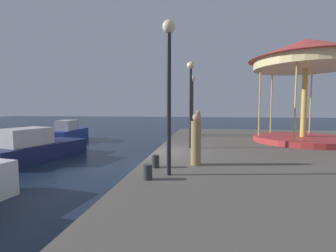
{
  "coord_description": "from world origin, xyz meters",
  "views": [
    {
      "loc": [
        2.13,
        -9.97,
        2.7
      ],
      "look_at": [
        -0.07,
        4.58,
        1.57
      ],
      "focal_mm": 25.32,
      "sensor_mm": 36.0,
      "label": 1
    }
  ],
  "objects_px": {
    "carousel": "(306,65)",
    "bollard_center": "(148,172)",
    "motorboat_blue": "(68,133)",
    "person_near_carousel": "(196,141)",
    "lamp_post_far_end": "(192,95)",
    "motorboat_navy": "(34,148)",
    "lamp_post_near_edge": "(169,70)",
    "bollard_north": "(155,161)",
    "person_mid_promenade": "(198,123)",
    "lamp_post_mid_promenade": "(191,89)"
  },
  "relations": [
    {
      "from": "lamp_post_mid_promenade",
      "to": "lamp_post_far_end",
      "type": "relative_size",
      "value": 1.02
    },
    {
      "from": "motorboat_blue",
      "to": "lamp_post_far_end",
      "type": "distance_m",
      "value": 10.69
    },
    {
      "from": "motorboat_blue",
      "to": "bollard_north",
      "type": "xyz_separation_m",
      "value": [
        9.36,
        -10.34,
        0.36
      ]
    },
    {
      "from": "lamp_post_mid_promenade",
      "to": "bollard_north",
      "type": "bearing_deg",
      "value": -103.03
    },
    {
      "from": "motorboat_blue",
      "to": "lamp_post_far_end",
      "type": "relative_size",
      "value": 1.1
    },
    {
      "from": "motorboat_blue",
      "to": "lamp_post_far_end",
      "type": "bearing_deg",
      "value": -10.61
    },
    {
      "from": "motorboat_navy",
      "to": "lamp_post_far_end",
      "type": "distance_m",
      "value": 9.74
    },
    {
      "from": "lamp_post_near_edge",
      "to": "person_near_carousel",
      "type": "xyz_separation_m",
      "value": [
        0.71,
        1.32,
        -2.13
      ]
    },
    {
      "from": "lamp_post_far_end",
      "to": "person_mid_promenade",
      "type": "distance_m",
      "value": 2.12
    },
    {
      "from": "person_mid_promenade",
      "to": "motorboat_blue",
      "type": "bearing_deg",
      "value": 174.02
    },
    {
      "from": "carousel",
      "to": "lamp_post_far_end",
      "type": "relative_size",
      "value": 1.5
    },
    {
      "from": "carousel",
      "to": "bollard_center",
      "type": "distance_m",
      "value": 11.29
    },
    {
      "from": "lamp_post_near_edge",
      "to": "lamp_post_mid_promenade",
      "type": "relative_size",
      "value": 1.06
    },
    {
      "from": "person_mid_promenade",
      "to": "bollard_center",
      "type": "bearing_deg",
      "value": -95.78
    },
    {
      "from": "person_near_carousel",
      "to": "person_mid_promenade",
      "type": "distance_m",
      "value": 8.69
    },
    {
      "from": "bollard_north",
      "to": "person_mid_promenade",
      "type": "distance_m",
      "value": 9.33
    },
    {
      "from": "bollard_north",
      "to": "lamp_post_near_edge",
      "type": "bearing_deg",
      "value": -54.74
    },
    {
      "from": "carousel",
      "to": "bollard_north",
      "type": "xyz_separation_m",
      "value": [
        -6.94,
        -6.73,
        -4.01
      ]
    },
    {
      "from": "motorboat_blue",
      "to": "person_near_carousel",
      "type": "xyz_separation_m",
      "value": [
        10.62,
        -9.79,
        0.95
      ]
    },
    {
      "from": "lamp_post_far_end",
      "to": "bollard_center",
      "type": "height_order",
      "value": "lamp_post_far_end"
    },
    {
      "from": "motorboat_navy",
      "to": "carousel",
      "type": "bearing_deg",
      "value": 11.68
    },
    {
      "from": "lamp_post_near_edge",
      "to": "bollard_center",
      "type": "xyz_separation_m",
      "value": [
        -0.49,
        -0.5,
        -2.72
      ]
    },
    {
      "from": "lamp_post_near_edge",
      "to": "bollard_center",
      "type": "relative_size",
      "value": 10.67
    },
    {
      "from": "bollard_north",
      "to": "motorboat_navy",
      "type": "bearing_deg",
      "value": 152.53
    },
    {
      "from": "lamp_post_near_edge",
      "to": "bollard_center",
      "type": "bearing_deg",
      "value": -134.3
    },
    {
      "from": "motorboat_navy",
      "to": "lamp_post_near_edge",
      "type": "relative_size",
      "value": 1.29
    },
    {
      "from": "lamp_post_far_end",
      "to": "person_near_carousel",
      "type": "bearing_deg",
      "value": -86.35
    },
    {
      "from": "carousel",
      "to": "bollard_center",
      "type": "height_order",
      "value": "carousel"
    },
    {
      "from": "bollard_center",
      "to": "person_mid_promenade",
      "type": "distance_m",
      "value": 10.59
    },
    {
      "from": "lamp_post_near_edge",
      "to": "bollard_north",
      "type": "relative_size",
      "value": 10.67
    },
    {
      "from": "bollard_north",
      "to": "person_mid_promenade",
      "type": "bearing_deg",
      "value": 83.11
    },
    {
      "from": "bollard_center",
      "to": "person_mid_promenade",
      "type": "height_order",
      "value": "person_mid_promenade"
    },
    {
      "from": "person_near_carousel",
      "to": "motorboat_navy",
      "type": "bearing_deg",
      "value": 159.24
    },
    {
      "from": "motorboat_blue",
      "to": "carousel",
      "type": "bearing_deg",
      "value": -12.48
    },
    {
      "from": "lamp_post_far_end",
      "to": "motorboat_blue",
      "type": "bearing_deg",
      "value": 169.39
    },
    {
      "from": "motorboat_blue",
      "to": "motorboat_navy",
      "type": "height_order",
      "value": "motorboat_blue"
    },
    {
      "from": "bollard_center",
      "to": "carousel",
      "type": "bearing_deg",
      "value": 49.27
    },
    {
      "from": "motorboat_navy",
      "to": "lamp_post_near_edge",
      "type": "xyz_separation_m",
      "value": [
        7.83,
        -4.56,
        3.1
      ]
    },
    {
      "from": "motorboat_navy",
      "to": "bollard_center",
      "type": "bearing_deg",
      "value": -34.6
    },
    {
      "from": "motorboat_navy",
      "to": "lamp_post_near_edge",
      "type": "height_order",
      "value": "lamp_post_near_edge"
    },
    {
      "from": "motorboat_navy",
      "to": "lamp_post_near_edge",
      "type": "distance_m",
      "value": 9.58
    },
    {
      "from": "motorboat_navy",
      "to": "lamp_post_far_end",
      "type": "height_order",
      "value": "lamp_post_far_end"
    },
    {
      "from": "carousel",
      "to": "lamp_post_near_edge",
      "type": "height_order",
      "value": "carousel"
    },
    {
      "from": "lamp_post_mid_promenade",
      "to": "bollard_north",
      "type": "xyz_separation_m",
      "value": [
        -0.89,
        -3.84,
        -2.58
      ]
    },
    {
      "from": "lamp_post_mid_promenade",
      "to": "person_mid_promenade",
      "type": "bearing_deg",
      "value": 87.57
    },
    {
      "from": "motorboat_blue",
      "to": "carousel",
      "type": "xyz_separation_m",
      "value": [
        16.3,
        -3.61,
        4.37
      ]
    },
    {
      "from": "bollard_center",
      "to": "lamp_post_mid_promenade",
      "type": "bearing_deg",
      "value": 80.72
    },
    {
      "from": "motorboat_blue",
      "to": "person_near_carousel",
      "type": "relative_size",
      "value": 2.56
    },
    {
      "from": "motorboat_blue",
      "to": "bollard_center",
      "type": "bearing_deg",
      "value": -50.96
    },
    {
      "from": "lamp_post_far_end",
      "to": "bollard_center",
      "type": "distance_m",
      "value": 10.07
    }
  ]
}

